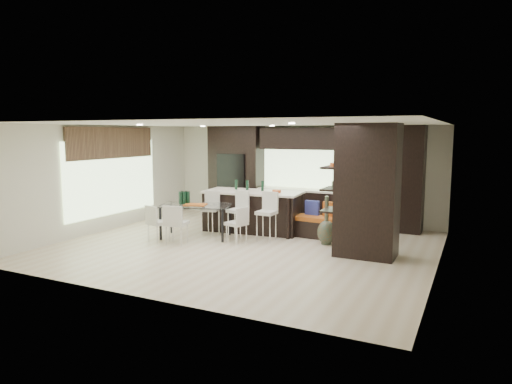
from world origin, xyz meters
The scene contains 22 objects.
ground centered at (0.00, 0.00, 0.00)m, with size 8.00×8.00×0.00m, color beige.
back_wall centered at (0.00, 3.50, 1.35)m, with size 8.00×0.02×2.70m, color beige.
left_wall centered at (-4.00, 0.00, 1.35)m, with size 0.02×7.00×2.70m, color beige.
right_wall centered at (4.00, 0.00, 1.35)m, with size 0.02×7.00×2.70m, color beige.
ceiling centered at (0.00, 0.00, 2.70)m, with size 8.00×7.00×0.02m, color white.
window_left centered at (-3.96, 0.20, 1.35)m, with size 0.04×3.20×1.90m, color #B2D199.
window_back centered at (0.60, 3.46, 1.55)m, with size 3.40×0.04×1.20m, color #B2D199.
stone_accent centered at (-3.93, 0.20, 2.25)m, with size 0.08×3.00×0.80m, color brown.
ceiling_spots centered at (0.00, 0.25, 2.68)m, with size 4.00×3.00×0.02m, color white.
back_cabinetry centered at (0.50, 3.17, 1.35)m, with size 6.80×0.68×2.70m, color black.
refrigerator centered at (-1.90, 3.12, 0.95)m, with size 0.90×0.68×1.90m, color black.
partition_column centered at (2.60, 0.40, 1.35)m, with size 1.20×0.80×2.70m, color black.
kitchen_island centered at (-0.53, 1.52, 0.52)m, with size 2.49×1.07×1.04m, color black.
stool_left centered at (-1.30, 0.69, 0.44)m, with size 0.39×0.39×0.87m, color beige.
stool_mid centered at (-0.53, 0.68, 0.45)m, with size 0.40×0.40×0.91m, color beige.
stool_right centered at (0.23, 0.68, 0.46)m, with size 0.41×0.41×0.92m, color beige.
bench centered at (1.29, 1.55, 0.25)m, with size 1.32×0.51×0.51m, color black.
floor_vase centered at (1.58, 0.99, 0.55)m, with size 0.40×0.40×1.10m, color #3F4531, non-canonical shape.
dining_table centered at (-1.45, 0.27, 0.40)m, with size 1.65×0.93×0.79m, color white.
chair_near centered at (-1.45, -0.50, 0.42)m, with size 0.46×0.46×0.84m, color beige.
chair_far centered at (-1.97, -0.49, 0.40)m, with size 0.43×0.43×0.80m, color beige.
chair_end centered at (-0.34, 0.27, 0.38)m, with size 0.41×0.41×0.76m, color beige.
Camera 1 is at (4.57, -8.79, 2.52)m, focal length 32.00 mm.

